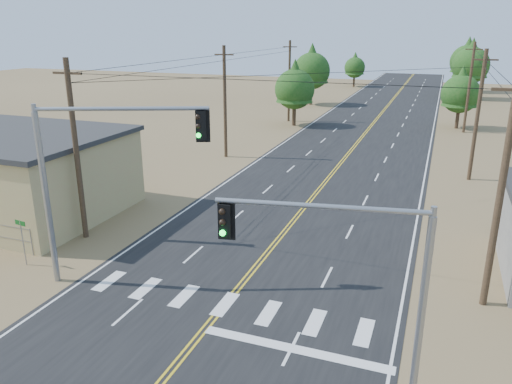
% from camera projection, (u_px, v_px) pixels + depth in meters
% --- Properties ---
extents(road, '(15.00, 200.00, 0.02)m').
position_uv_depth(road, '(333.00, 173.00, 41.22)').
color(road, black).
rests_on(road, ground).
extents(utility_pole_left_near, '(1.80, 0.30, 10.00)m').
position_uv_depth(utility_pole_left_near, '(76.00, 150.00, 27.09)').
color(utility_pole_left_near, '#4C3826').
rests_on(utility_pole_left_near, ground).
extents(utility_pole_left_mid, '(1.80, 0.30, 10.00)m').
position_uv_depth(utility_pole_left_mid, '(225.00, 102.00, 44.88)').
color(utility_pole_left_mid, '#4C3826').
rests_on(utility_pole_left_mid, ground).
extents(utility_pole_left_far, '(1.80, 0.30, 10.00)m').
position_uv_depth(utility_pole_left_far, '(289.00, 81.00, 62.68)').
color(utility_pole_left_far, '#4C3826').
rests_on(utility_pole_left_far, ground).
extents(utility_pole_right_near, '(1.80, 0.30, 10.00)m').
position_uv_depth(utility_pole_right_near, '(501.00, 192.00, 20.12)').
color(utility_pole_right_near, '#4C3826').
rests_on(utility_pole_right_near, ground).
extents(utility_pole_right_mid, '(1.80, 0.30, 10.00)m').
position_uv_depth(utility_pole_right_mid, '(478.00, 115.00, 37.92)').
color(utility_pole_right_mid, '#4C3826').
rests_on(utility_pole_right_mid, ground).
extents(utility_pole_right_far, '(1.80, 0.30, 10.00)m').
position_uv_depth(utility_pole_right_far, '(469.00, 87.00, 55.71)').
color(utility_pole_right_far, '#4C3826').
rests_on(utility_pole_right_far, ground).
extents(signal_mast_left, '(7.06, 3.07, 8.37)m').
position_uv_depth(signal_mast_left, '(92.00, 164.00, 22.02)').
color(signal_mast_left, gray).
rests_on(signal_mast_left, ground).
extents(signal_mast_right, '(6.05, 1.38, 6.91)m').
position_uv_depth(signal_mast_right, '(361.00, 275.00, 14.26)').
color(signal_mast_right, gray).
rests_on(signal_mast_right, ground).
extents(street_sign, '(0.71, 0.13, 2.40)m').
position_uv_depth(street_sign, '(22.00, 236.00, 24.80)').
color(street_sign, gray).
rests_on(street_sign, ground).
extents(tree_left_near, '(4.79, 4.79, 7.99)m').
position_uv_depth(tree_left_near, '(295.00, 85.00, 59.89)').
color(tree_left_near, '#3F2D1E').
rests_on(tree_left_near, ground).
extents(tree_left_mid, '(5.59, 5.59, 9.32)m').
position_uv_depth(tree_left_mid, '(312.00, 67.00, 76.31)').
color(tree_left_mid, '#3F2D1E').
rests_on(tree_left_mid, ground).
extents(tree_left_far, '(4.13, 4.13, 6.88)m').
position_uv_depth(tree_left_far, '(355.00, 65.00, 100.58)').
color(tree_left_far, '#3F2D1E').
rests_on(tree_left_far, ground).
extents(tree_right_near, '(4.42, 4.42, 7.36)m').
position_uv_depth(tree_right_near, '(461.00, 90.00, 58.25)').
color(tree_right_near, '#3F2D1E').
rests_on(tree_right_near, ground).
extents(tree_right_mid, '(5.98, 5.98, 9.97)m').
position_uv_depth(tree_right_mid, '(471.00, 62.00, 82.33)').
color(tree_right_mid, '#3F2D1E').
rests_on(tree_right_mid, ground).
extents(tree_right_far, '(6.01, 6.01, 10.02)m').
position_uv_depth(tree_right_far, '(467.00, 58.00, 91.55)').
color(tree_right_far, '#3F2D1E').
rests_on(tree_right_far, ground).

